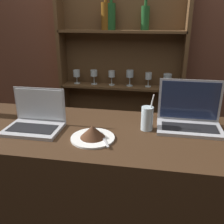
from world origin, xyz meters
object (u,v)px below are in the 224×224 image
water_glass (147,118)px  laptop_near (36,120)px  cake_plate (93,134)px  laptop_far (189,117)px

water_glass → laptop_near: bearing=-171.9°
laptop_near → water_glass: 0.61m
cake_plate → water_glass: water_glass is taller
laptop_far → cake_plate: (-0.49, -0.23, -0.03)m
laptop_near → laptop_far: laptop_far is taller
laptop_far → cake_plate: size_ratio=1.54×
laptop_far → cake_plate: 0.54m
cake_plate → water_glass: size_ratio=1.11×
water_glass → cake_plate: bearing=-148.5°
laptop_far → water_glass: bearing=-162.4°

